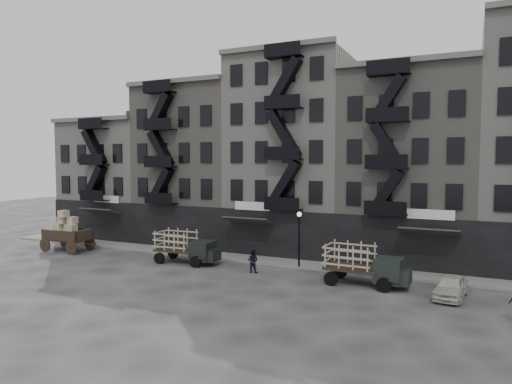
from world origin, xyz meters
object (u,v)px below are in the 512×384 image
at_px(wagon, 66,228).
at_px(stake_truck_west, 186,245).
at_px(horse, 86,237).
at_px(pedestrian_west, 65,237).
at_px(car_east, 451,287).
at_px(stake_truck_east, 364,262).
at_px(pedestrian_mid, 253,261).

xyz_separation_m(wagon, stake_truck_west, (12.42, 0.44, -0.60)).
distance_m(horse, stake_truck_west, 13.00).
distance_m(stake_truck_west, pedestrian_west, 14.78).
distance_m(stake_truck_west, car_east, 19.36).
height_order(wagon, stake_truck_east, wagon).
xyz_separation_m(stake_truck_west, pedestrian_west, (-14.70, 1.38, -0.68)).
bearing_deg(wagon, pedestrian_mid, -0.92).
xyz_separation_m(stake_truck_east, pedestrian_west, (-28.80, 1.82, -0.74)).
height_order(pedestrian_west, pedestrian_mid, pedestrian_mid).
xyz_separation_m(horse, pedestrian_west, (-1.90, -0.78, -0.07)).
xyz_separation_m(horse, pedestrian_mid, (18.89, -2.61, -0.01)).
bearing_deg(pedestrian_west, pedestrian_mid, -26.40).
bearing_deg(pedestrian_west, car_east, -25.28).
distance_m(stake_truck_east, car_east, 5.32).
bearing_deg(horse, stake_truck_east, -96.60).
bearing_deg(stake_truck_west, horse, 167.60).
bearing_deg(car_east, horse, -177.59).
bearing_deg(pedestrian_west, stake_truck_east, -25.01).
bearing_deg(stake_truck_east, pedestrian_west, 178.25).
distance_m(wagon, stake_truck_east, 26.52).
bearing_deg(wagon, pedestrian_west, 140.56).
bearing_deg(car_east, wagon, -172.98).
relative_size(stake_truck_west, stake_truck_east, 0.97).
relative_size(stake_truck_west, pedestrian_west, 3.29).
bearing_deg(horse, car_east, -96.58).
relative_size(horse, pedestrian_mid, 1.20).
relative_size(stake_truck_east, car_east, 1.39).
distance_m(pedestrian_west, pedestrian_mid, 20.88).
xyz_separation_m(wagon, car_east, (31.74, -0.50, -1.42)).
bearing_deg(wagon, horse, 97.37).
distance_m(stake_truck_east, pedestrian_mid, 8.03).
relative_size(wagon, stake_truck_west, 0.83).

